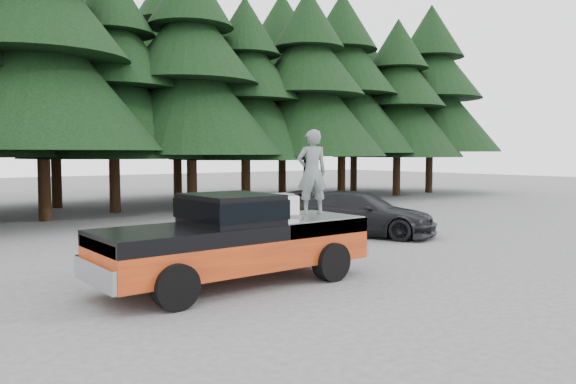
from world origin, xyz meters
TOP-DOWN VIEW (x-y plane):
  - ground at (0.00, 0.00)m, footprint 120.00×120.00m
  - pickup_truck at (-0.91, 0.25)m, footprint 6.00×2.04m
  - truck_cab at (-1.01, 0.25)m, footprint 1.66×1.90m
  - air_compressor at (0.41, 0.40)m, footprint 0.78×0.69m
  - man_on_bed at (1.28, 0.34)m, footprint 0.84×0.70m
  - parked_car at (6.32, 3.76)m, footprint 4.15×5.45m
  - treeline at (0.42, 17.20)m, footprint 60.15×16.05m

SIDE VIEW (x-z plane):
  - ground at x=0.00m, z-range 0.00..0.00m
  - pickup_truck at x=-0.91m, z-range 0.00..1.33m
  - parked_car at x=6.32m, z-range 0.00..1.47m
  - air_compressor at x=0.41m, z-range 1.33..1.79m
  - truck_cab at x=-1.01m, z-range 1.33..1.92m
  - man_on_bed at x=1.28m, z-range 1.33..3.31m
  - treeline at x=0.42m, z-range -1.03..16.47m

